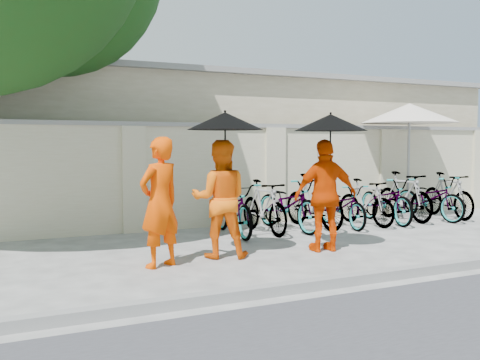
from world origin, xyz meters
name	(u,v)px	position (x,y,z in m)	size (l,w,h in m)	color
ground	(255,260)	(0.00, 0.00, 0.00)	(80.00, 80.00, 0.00)	#B3B1AE
kerb	(321,284)	(0.00, -1.70, 0.06)	(40.00, 0.16, 0.12)	gray
compound_wall	(228,176)	(1.00, 3.20, 1.00)	(20.00, 0.30, 2.00)	beige
building_behind	(206,146)	(2.00, 7.00, 1.60)	(14.00, 6.00, 3.20)	beige
monk_left	(160,202)	(-1.37, 0.15, 0.88)	(0.64, 0.42, 1.77)	#F54600
monk_center	(220,199)	(-0.39, 0.37, 0.86)	(0.84, 0.66, 1.73)	#FF6609
parasol_center	(225,121)	(-0.34, 0.29, 2.00)	(1.11, 1.11, 1.15)	black
monk_right	(326,195)	(1.27, 0.09, 0.87)	(1.02, 0.43, 1.74)	#DC3B00
parasol_right	(331,123)	(1.29, 0.01, 1.99)	(1.12, 1.12, 1.14)	black
patio_umbrella	(409,115)	(5.20, 2.57, 2.32)	(2.73, 2.73, 2.57)	gray
bike_0	(234,209)	(0.57, 2.00, 0.49)	(0.65, 1.85, 0.97)	gray
bike_1	(264,207)	(1.16, 1.93, 0.50)	(0.47, 1.66, 1.00)	gray
bike_2	(289,204)	(1.74, 2.03, 0.51)	(0.67, 1.93, 1.01)	gray
bike_3	(314,201)	(2.33, 2.06, 0.54)	(0.50, 1.78, 1.07)	gray
bike_4	(342,206)	(2.92, 1.91, 0.43)	(0.58, 1.65, 0.87)	gray
bike_5	(366,202)	(3.50, 1.93, 0.47)	(0.45, 1.58, 0.95)	gray
bike_6	(386,200)	(4.09, 1.99, 0.48)	(0.64, 1.84, 0.97)	gray
bike_7	(404,196)	(4.67, 2.11, 0.53)	(0.50, 1.76, 1.06)	gray
bike_8	(429,198)	(5.26, 1.96, 0.48)	(0.64, 1.83, 0.96)	gray
bike_9	(448,195)	(5.85, 2.01, 0.51)	(0.48, 1.70, 1.02)	gray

